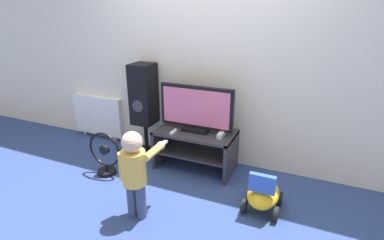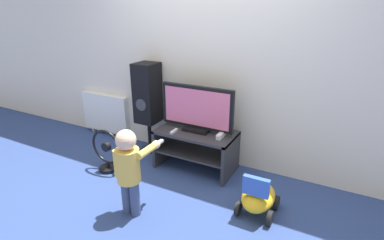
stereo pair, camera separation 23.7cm
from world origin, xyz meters
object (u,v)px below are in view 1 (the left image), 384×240
(radiator, at_px, (98,115))
(ride_on_toy, at_px, (263,194))
(child, at_px, (135,168))
(television, at_px, (196,109))
(floor_fan, at_px, (105,155))
(remote_primary, at_px, (174,132))
(game_console, at_px, (222,134))
(speaker_tower, at_px, (144,96))

(radiator, bearing_deg, ride_on_toy, -16.18)
(child, bearing_deg, television, 82.08)
(floor_fan, bearing_deg, remote_primary, 30.12)
(game_console, height_order, ride_on_toy, game_console)
(child, distance_m, ride_on_toy, 1.22)
(remote_primary, distance_m, ride_on_toy, 1.19)
(speaker_tower, relative_size, radiator, 1.46)
(child, distance_m, floor_fan, 0.92)
(television, xyz_separation_m, speaker_tower, (-0.76, 0.11, 0.03))
(remote_primary, height_order, child, child)
(television, bearing_deg, ride_on_toy, -29.13)
(game_console, height_order, radiator, radiator)
(television, bearing_deg, child, -97.92)
(television, relative_size, game_console, 4.42)
(television, bearing_deg, floor_fan, -147.81)
(child, relative_size, floor_fan, 1.64)
(speaker_tower, bearing_deg, ride_on_toy, -20.22)
(speaker_tower, relative_size, floor_fan, 2.28)
(television, distance_m, ride_on_toy, 1.16)
(remote_primary, distance_m, floor_fan, 0.82)
(game_console, height_order, remote_primary, game_console)
(remote_primary, xyz_separation_m, floor_fan, (-0.68, -0.39, -0.25))
(child, height_order, speaker_tower, speaker_tower)
(remote_primary, bearing_deg, ride_on_toy, -16.75)
(game_console, relative_size, radiator, 0.24)
(radiator, bearing_deg, floor_fan, -46.90)
(television, bearing_deg, radiator, 171.80)
(floor_fan, bearing_deg, speaker_tower, 79.05)
(remote_primary, xyz_separation_m, radiator, (-1.42, 0.40, -0.14))
(game_console, height_order, floor_fan, game_console)
(television, relative_size, floor_fan, 1.69)
(television, xyz_separation_m, floor_fan, (-0.89, -0.56, -0.50))
(television, bearing_deg, speaker_tower, 171.69)
(remote_primary, relative_size, radiator, 0.16)
(remote_primary, xyz_separation_m, ride_on_toy, (1.10, -0.33, -0.32))
(remote_primary, relative_size, speaker_tower, 0.11)
(child, xyz_separation_m, speaker_tower, (-0.61, 1.15, 0.27))
(game_console, height_order, speaker_tower, speaker_tower)
(child, height_order, ride_on_toy, child)
(child, bearing_deg, game_console, 65.19)
(floor_fan, distance_m, ride_on_toy, 1.78)
(speaker_tower, height_order, radiator, speaker_tower)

